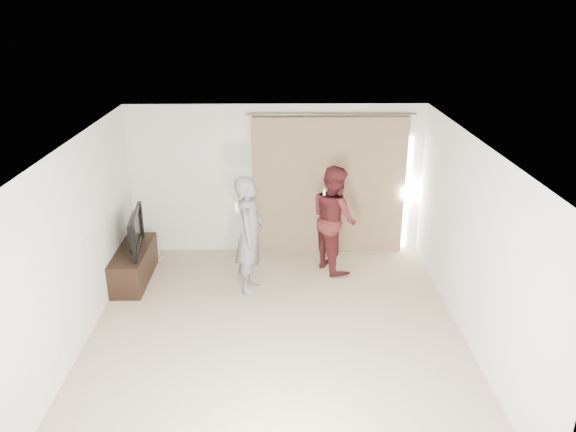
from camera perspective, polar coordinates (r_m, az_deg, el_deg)
The scene contains 10 objects.
floor at distance 7.69m, azimuth -1.20°, elevation -11.98°, with size 5.50×5.50×0.00m, color tan.
wall_back at distance 9.62m, azimuth -1.20°, elevation 3.68°, with size 5.00×0.04×2.60m, color white.
wall_left at distance 7.50m, azimuth -20.77°, elevation -3.05°, with size 0.04×5.50×2.60m.
ceiling at distance 6.62m, azimuth -1.38°, elevation 7.16°, with size 5.00×5.50×0.01m, color white.
curtain at distance 9.63m, azimuth 4.26°, elevation 3.02°, with size 2.80×0.11×2.46m.
tv_console at distance 9.26m, azimuth -15.38°, elevation -4.77°, with size 0.48×1.38×0.53m, color black.
tv at distance 9.03m, azimuth -15.73°, elevation -1.51°, with size 1.06×0.14×0.61m, color black.
scratching_post at distance 9.95m, azimuth -13.37°, elevation -3.33°, with size 0.31×0.31×0.41m.
person_man at distance 8.41m, azimuth -3.88°, elevation -1.89°, with size 0.54×0.73×1.82m.
person_woman at distance 9.10m, azimuth 4.70°, elevation -0.25°, with size 0.96×1.06×1.76m.
Camera 1 is at (0.06, -6.42, 4.23)m, focal length 35.00 mm.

